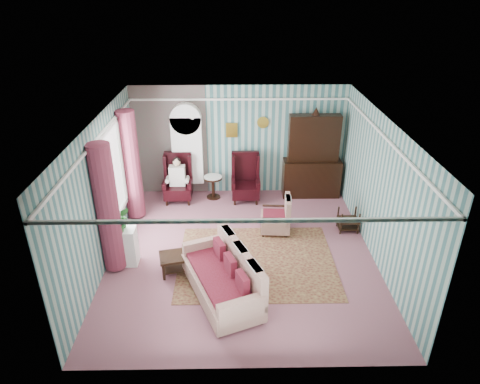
{
  "coord_description": "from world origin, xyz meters",
  "views": [
    {
      "loc": [
        -0.16,
        -7.55,
        5.25
      ],
      "look_at": [
        -0.03,
        0.6,
        1.16
      ],
      "focal_mm": 32.0,
      "sensor_mm": 36.0,
      "label": 1
    }
  ],
  "objects_px": {
    "seated_woman": "(178,180)",
    "round_side_table": "(213,187)",
    "dresser_hutch": "(313,154)",
    "plant_stand": "(123,246)",
    "bookcase": "(188,155)",
    "sofa": "(221,276)",
    "nest_table": "(348,220)",
    "coffee_table": "(183,263)",
    "wingback_left": "(178,179)",
    "floral_armchair": "(276,210)",
    "wingback_right": "(246,178)"
  },
  "relations": [
    {
      "from": "round_side_table",
      "to": "sofa",
      "type": "relative_size",
      "value": 0.29
    },
    {
      "from": "bookcase",
      "to": "wingback_right",
      "type": "bearing_deg",
      "value": -14.57
    },
    {
      "from": "nest_table",
      "to": "bookcase",
      "type": "bearing_deg",
      "value": 153.08
    },
    {
      "from": "nest_table",
      "to": "floral_armchair",
      "type": "bearing_deg",
      "value": -179.41
    },
    {
      "from": "plant_stand",
      "to": "wingback_left",
      "type": "bearing_deg",
      "value": 73.78
    },
    {
      "from": "wingback_left",
      "to": "seated_woman",
      "type": "relative_size",
      "value": 1.06
    },
    {
      "from": "wingback_right",
      "to": "coffee_table",
      "type": "xyz_separation_m",
      "value": [
        -1.33,
        -3.04,
        -0.43
      ]
    },
    {
      "from": "dresser_hutch",
      "to": "round_side_table",
      "type": "height_order",
      "value": "dresser_hutch"
    },
    {
      "from": "wingback_right",
      "to": "round_side_table",
      "type": "xyz_separation_m",
      "value": [
        -0.85,
        0.15,
        -0.33
      ]
    },
    {
      "from": "seated_woman",
      "to": "coffee_table",
      "type": "distance_m",
      "value": 3.1
    },
    {
      "from": "bookcase",
      "to": "nest_table",
      "type": "height_order",
      "value": "bookcase"
    },
    {
      "from": "round_side_table",
      "to": "wingback_left",
      "type": "bearing_deg",
      "value": -170.54
    },
    {
      "from": "bookcase",
      "to": "wingback_right",
      "type": "distance_m",
      "value": 1.63
    },
    {
      "from": "dresser_hutch",
      "to": "seated_woman",
      "type": "height_order",
      "value": "dresser_hutch"
    },
    {
      "from": "bookcase",
      "to": "round_side_table",
      "type": "bearing_deg",
      "value": -20.27
    },
    {
      "from": "bookcase",
      "to": "sofa",
      "type": "height_order",
      "value": "bookcase"
    },
    {
      "from": "round_side_table",
      "to": "floral_armchair",
      "type": "xyz_separation_m",
      "value": [
        1.48,
        -1.72,
        0.25
      ]
    },
    {
      "from": "wingback_left",
      "to": "coffee_table",
      "type": "relative_size",
      "value": 1.4
    },
    {
      "from": "wingback_left",
      "to": "seated_woman",
      "type": "height_order",
      "value": "wingback_left"
    },
    {
      "from": "sofa",
      "to": "bookcase",
      "type": "bearing_deg",
      "value": -9.44
    },
    {
      "from": "round_side_table",
      "to": "coffee_table",
      "type": "xyz_separation_m",
      "value": [
        -0.48,
        -3.19,
        -0.1
      ]
    },
    {
      "from": "wingback_right",
      "to": "floral_armchair",
      "type": "distance_m",
      "value": 1.69
    },
    {
      "from": "seated_woman",
      "to": "dresser_hutch",
      "type": "bearing_deg",
      "value": 4.41
    },
    {
      "from": "nest_table",
      "to": "coffee_table",
      "type": "bearing_deg",
      "value": -157.74
    },
    {
      "from": "bookcase",
      "to": "nest_table",
      "type": "xyz_separation_m",
      "value": [
        3.82,
        -1.94,
        -0.85
      ]
    },
    {
      "from": "bookcase",
      "to": "nest_table",
      "type": "bearing_deg",
      "value": -26.92
    },
    {
      "from": "dresser_hutch",
      "to": "nest_table",
      "type": "xyz_separation_m",
      "value": [
        0.57,
        -1.82,
        -0.91
      ]
    },
    {
      "from": "sofa",
      "to": "floral_armchair",
      "type": "relative_size",
      "value": 1.87
    },
    {
      "from": "nest_table",
      "to": "plant_stand",
      "type": "relative_size",
      "value": 0.68
    },
    {
      "from": "plant_stand",
      "to": "sofa",
      "type": "xyz_separation_m",
      "value": [
        2.0,
        -1.09,
        0.07
      ]
    },
    {
      "from": "bookcase",
      "to": "coffee_table",
      "type": "xyz_separation_m",
      "value": [
        0.17,
        -3.43,
        -0.92
      ]
    },
    {
      "from": "round_side_table",
      "to": "coffee_table",
      "type": "distance_m",
      "value": 3.23
    },
    {
      "from": "seated_woman",
      "to": "floral_armchair",
      "type": "height_order",
      "value": "seated_woman"
    },
    {
      "from": "dresser_hutch",
      "to": "round_side_table",
      "type": "distance_m",
      "value": 2.75
    },
    {
      "from": "sofa",
      "to": "coffee_table",
      "type": "relative_size",
      "value": 2.28
    },
    {
      "from": "wingback_left",
      "to": "nest_table",
      "type": "height_order",
      "value": "wingback_left"
    },
    {
      "from": "sofa",
      "to": "plant_stand",
      "type": "bearing_deg",
      "value": 39.37
    },
    {
      "from": "seated_woman",
      "to": "round_side_table",
      "type": "distance_m",
      "value": 0.96
    },
    {
      "from": "bookcase",
      "to": "seated_woman",
      "type": "bearing_deg",
      "value": -122.66
    },
    {
      "from": "plant_stand",
      "to": "coffee_table",
      "type": "xyz_separation_m",
      "value": [
        1.22,
        -0.29,
        -0.2
      ]
    },
    {
      "from": "wingback_left",
      "to": "sofa",
      "type": "xyz_separation_m",
      "value": [
        1.2,
        -3.84,
        -0.16
      ]
    },
    {
      "from": "round_side_table",
      "to": "plant_stand",
      "type": "xyz_separation_m",
      "value": [
        -1.7,
        -2.9,
        0.1
      ]
    },
    {
      "from": "wingback_left",
      "to": "floral_armchair",
      "type": "xyz_separation_m",
      "value": [
        2.38,
        -1.57,
        -0.08
      ]
    },
    {
      "from": "seated_woman",
      "to": "nest_table",
      "type": "height_order",
      "value": "seated_woman"
    },
    {
      "from": "seated_woman",
      "to": "coffee_table",
      "type": "height_order",
      "value": "seated_woman"
    },
    {
      "from": "sofa",
      "to": "seated_woman",
      "type": "bearing_deg",
      "value": -4.74
    },
    {
      "from": "dresser_hutch",
      "to": "seated_woman",
      "type": "xyz_separation_m",
      "value": [
        -3.5,
        -0.27,
        -0.59
      ]
    },
    {
      "from": "dresser_hutch",
      "to": "coffee_table",
      "type": "bearing_deg",
      "value": -132.88
    },
    {
      "from": "bookcase",
      "to": "plant_stand",
      "type": "bearing_deg",
      "value": -108.49
    },
    {
      "from": "dresser_hutch",
      "to": "plant_stand",
      "type": "xyz_separation_m",
      "value": [
        -4.3,
        -3.02,
        -0.78
      ]
    }
  ]
}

